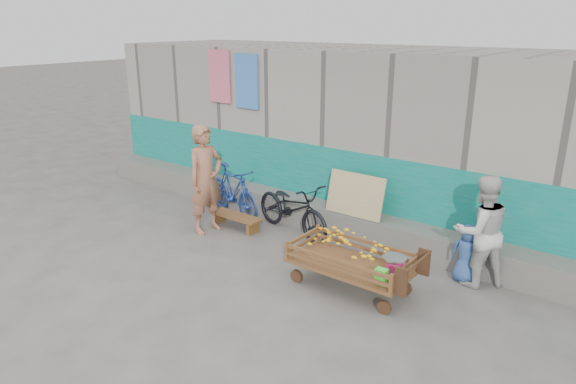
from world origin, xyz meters
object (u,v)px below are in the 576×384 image
Objects in this scene: banana_cart at (349,253)px; vendor_man at (206,179)px; child at (466,254)px; bench at (236,218)px; bicycle_blue at (233,191)px; woman at (481,231)px; bicycle_dark at (292,208)px.

vendor_man is at bearing 174.84° from banana_cart.
vendor_man reaches higher than banana_cart.
vendor_man reaches higher than child.
bench is 0.62× the size of bicycle_blue.
woman reaches higher than bicycle_dark.
bicycle_blue is (-0.44, 0.42, 0.30)m from bench.
child is (-0.15, -0.02, -0.36)m from woman.
vendor_man is at bearing -32.94° from woman.
bench is at bearing -0.23° from child.
banana_cart is at bearing -89.49° from vendor_man.
vendor_man is (-2.97, 0.27, 0.42)m from banana_cart.
woman reaches higher than bench.
bicycle_dark reaches higher than bench.
bench is at bearing -117.48° from bicycle_blue.
vendor_man is (-0.31, -0.37, 0.75)m from bench.
banana_cart is at bearing -107.21° from bicycle_dark.
child is at bearing 43.93° from banana_cart.
banana_cart is 3.02m from vendor_man.
woman is 3.10m from bicycle_dark.
vendor_man is at bearing 4.10° from child.
woman reaches higher than bicycle_blue.
woman is (4.01, 0.54, 0.60)m from bench.
bicycle_dark is (1.24, 0.79, -0.47)m from vendor_man.
bench is 4.09m from woman.
vendor_man is 1.19× the size of woman.
bicycle_blue is at bearing -6.60° from child.
bicycle_dark is at bearing -42.61° from woman.
bicycle_blue is (-4.30, -0.09, 0.06)m from child.
bicycle_dark is at bearing 148.71° from banana_cart.
banana_cart is at bearing -92.76° from bicycle_blue.
vendor_man is 1.54m from bicycle_dark.
bicycle_dark is (-3.08, -0.12, -0.32)m from woman.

